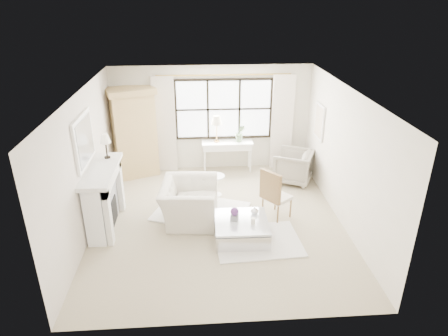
{
  "coord_description": "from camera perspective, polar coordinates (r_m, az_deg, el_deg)",
  "views": [
    {
      "loc": [
        -0.38,
        -7.05,
        4.38
      ],
      "look_at": [
        0.13,
        0.2,
        1.11
      ],
      "focal_mm": 32.0,
      "sensor_mm": 36.0,
      "label": 1
    }
  ],
  "objects": [
    {
      "name": "floor",
      "position": [
        8.31,
        -0.8,
        -7.59
      ],
      "size": [
        5.5,
        5.5,
        0.0
      ],
      "primitive_type": "plane",
      "color": "tan",
      "rests_on": "ground"
    },
    {
      "name": "ceiling",
      "position": [
        7.25,
        -0.93,
        10.84
      ],
      "size": [
        5.5,
        5.5,
        0.0
      ],
      "primitive_type": "plane",
      "rotation": [
        3.14,
        0.0,
        0.0
      ],
      "color": "white",
      "rests_on": "ground"
    },
    {
      "name": "wall_back",
      "position": [
        10.26,
        -1.74,
        7.06
      ],
      "size": [
        5.0,
        0.0,
        5.0
      ],
      "primitive_type": "plane",
      "rotation": [
        1.57,
        0.0,
        0.0
      ],
      "color": "silver",
      "rests_on": "ground"
    },
    {
      "name": "wall_front",
      "position": [
        5.27,
        0.86,
        -10.86
      ],
      "size": [
        5.0,
        0.0,
        5.0
      ],
      "primitive_type": "plane",
      "rotation": [
        -1.57,
        0.0,
        0.0
      ],
      "color": "beige",
      "rests_on": "ground"
    },
    {
      "name": "wall_left",
      "position": [
        7.96,
        -19.14,
        0.44
      ],
      "size": [
        0.0,
        5.5,
        5.5
      ],
      "primitive_type": "plane",
      "rotation": [
        1.57,
        0.0,
        1.57
      ],
      "color": "beige",
      "rests_on": "ground"
    },
    {
      "name": "wall_right",
      "position": [
        8.19,
        16.88,
        1.44
      ],
      "size": [
        0.0,
        5.5,
        5.5
      ],
      "primitive_type": "plane",
      "rotation": [
        1.57,
        0.0,
        -1.57
      ],
      "color": "white",
      "rests_on": "ground"
    },
    {
      "name": "window_pane",
      "position": [
        10.19,
        -0.04,
        8.41
      ],
      "size": [
        2.4,
        0.02,
        1.5
      ],
      "primitive_type": "cube",
      "color": "white",
      "rests_on": "wall_back"
    },
    {
      "name": "window_frame",
      "position": [
        10.18,
        -0.04,
        8.4
      ],
      "size": [
        2.5,
        0.04,
        1.5
      ],
      "primitive_type": null,
      "color": "black",
      "rests_on": "wall_back"
    },
    {
      "name": "curtain_rod",
      "position": [
        9.93,
        -0.02,
        13.15
      ],
      "size": [
        3.3,
        0.04,
        0.04
      ],
      "primitive_type": "cylinder",
      "rotation": [
        0.0,
        1.57,
        0.0
      ],
      "color": "#A9873A",
      "rests_on": "wall_back"
    },
    {
      "name": "curtain_left",
      "position": [
        10.23,
        -8.47,
        6.07
      ],
      "size": [
        0.55,
        0.1,
        2.47
      ],
      "primitive_type": "cube",
      "color": "beige",
      "rests_on": "ground"
    },
    {
      "name": "curtain_right",
      "position": [
        10.42,
        8.29,
        6.43
      ],
      "size": [
        0.55,
        0.1,
        2.47
      ],
      "primitive_type": "cube",
      "color": "silver",
      "rests_on": "ground"
    },
    {
      "name": "fireplace",
      "position": [
        8.2,
        -16.95,
        -4.0
      ],
      "size": [
        0.58,
        1.66,
        1.26
      ],
      "color": "silver",
      "rests_on": "ground"
    },
    {
      "name": "mirror_frame",
      "position": [
        7.78,
        -19.41,
        3.76
      ],
      "size": [
        0.05,
        1.15,
        0.95
      ],
      "primitive_type": "cube",
      "color": "white",
      "rests_on": "wall_left"
    },
    {
      "name": "mirror_glass",
      "position": [
        7.77,
        -19.2,
        3.77
      ],
      "size": [
        0.02,
        1.0,
        0.8
      ],
      "primitive_type": "cube",
      "color": "#B7BBC3",
      "rests_on": "wall_left"
    },
    {
      "name": "art_frame",
      "position": [
        9.62,
        13.48,
        6.47
      ],
      "size": [
        0.04,
        0.62,
        0.82
      ],
      "primitive_type": "cube",
      "color": "white",
      "rests_on": "wall_right"
    },
    {
      "name": "art_canvas",
      "position": [
        9.62,
        13.36,
        6.47
      ],
      "size": [
        0.01,
        0.52,
        0.72
      ],
      "primitive_type": "cube",
      "color": "beige",
      "rests_on": "wall_right"
    },
    {
      "name": "mantel_lamp",
      "position": [
        8.25,
        -16.63,
        3.91
      ],
      "size": [
        0.22,
        0.22,
        0.51
      ],
      "color": "black",
      "rests_on": "fireplace"
    },
    {
      "name": "armoire",
      "position": [
        10.15,
        -12.72,
        5.02
      ],
      "size": [
        1.3,
        1.06,
        2.24
      ],
      "rotation": [
        0.0,
        0.0,
        0.37
      ],
      "color": "tan",
      "rests_on": "floor"
    },
    {
      "name": "console_table",
      "position": [
        10.39,
        0.47,
        1.72
      ],
      "size": [
        1.3,
        0.45,
        0.8
      ],
      "rotation": [
        0.0,
        0.0,
        0.0
      ],
      "color": "white",
      "rests_on": "floor"
    },
    {
      "name": "console_lamp",
      "position": [
        10.06,
        -1.08,
        6.75
      ],
      "size": [
        0.28,
        0.28,
        0.69
      ],
      "color": "#B4833E",
      "rests_on": "console_table"
    },
    {
      "name": "orchid_plant",
      "position": [
        10.18,
        2.32,
        4.99
      ],
      "size": [
        0.25,
        0.21,
        0.46
      ],
      "primitive_type": "imported",
      "rotation": [
        0.0,
        0.0,
        -0.02
      ],
      "color": "#5E7C53",
      "rests_on": "console_table"
    },
    {
      "name": "side_table",
      "position": [
        9.13,
        -1.15,
        -2.09
      ],
      "size": [
        0.4,
        0.4,
        0.51
      ],
      "color": "white",
      "rests_on": "floor"
    },
    {
      "name": "rug_left",
      "position": [
        8.63,
        -3.29,
        -6.18
      ],
      "size": [
        2.23,
        1.91,
        0.03
      ],
      "primitive_type": "cube",
      "rotation": [
        0.0,
        0.0,
        -0.37
      ],
      "color": "white",
      "rests_on": "floor"
    },
    {
      "name": "rug_right",
      "position": [
        7.71,
        4.84,
        -10.36
      ],
      "size": [
        1.66,
        1.29,
        0.03
      ],
      "primitive_type": "cube",
      "rotation": [
        0.0,
        0.0,
        0.07
      ],
      "color": "white",
      "rests_on": "floor"
    },
    {
      "name": "club_armchair",
      "position": [
        8.19,
        -5.01,
        -4.88
      ],
      "size": [
        1.22,
        1.36,
        0.82
      ],
      "primitive_type": "imported",
      "rotation": [
        0.0,
        0.0,
        1.47
      ],
      "color": "beige",
      "rests_on": "floor"
    },
    {
      "name": "wingback_chair",
      "position": [
        9.94,
        9.84,
        0.23
      ],
      "size": [
        1.15,
        1.14,
        0.79
      ],
      "primitive_type": "imported",
      "rotation": [
        0.0,
        0.0,
        -2.01
      ],
      "color": "gray",
      "rests_on": "floor"
    },
    {
      "name": "french_chair",
      "position": [
        8.36,
        7.43,
        -5.1
      ],
      "size": [
        0.68,
        0.68,
        1.08
      ],
      "rotation": [
        0.0,
        0.0,
        2.23
      ],
      "color": "olive",
      "rests_on": "floor"
    },
    {
      "name": "coffee_table",
      "position": [
        7.71,
        2.47,
        -8.77
      ],
      "size": [
        1.02,
        1.02,
        0.38
      ],
      "rotation": [
        0.0,
        0.0,
        -0.02
      ],
      "color": "silver",
      "rests_on": "floor"
    },
    {
      "name": "planter_box",
      "position": [
        7.59,
        1.5,
        -7.09
      ],
      "size": [
        0.17,
        0.17,
        0.11
      ],
      "primitive_type": "cube",
      "rotation": [
        0.0,
        0.0,
        -0.25
      ],
      "color": "gray",
      "rests_on": "coffee_table"
    },
    {
      "name": "planter_flowers",
      "position": [
        7.52,
        1.52,
        -6.23
      ],
      "size": [
        0.16,
        0.16,
        0.16
      ],
      "primitive_type": "sphere",
      "color": "#5C2C70",
      "rests_on": "planter_box"
    },
    {
      "name": "pillar_candle",
      "position": [
        7.5,
        4.16,
        -7.55
      ],
      "size": [
        0.09,
        0.09,
        0.12
      ],
      "primitive_type": "cylinder",
      "color": "white",
      "rests_on": "coffee_table"
    },
    {
      "name": "coffee_vase",
      "position": [
        7.8,
        4.4,
        -6.04
      ],
      "size": [
        0.15,
        0.15,
        0.16
      ],
      "primitive_type": "imported",
      "rotation": [
        0.0,
        0.0,
        -0.03
      ],
      "color": "silver",
      "rests_on": "coffee_table"
    }
  ]
}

